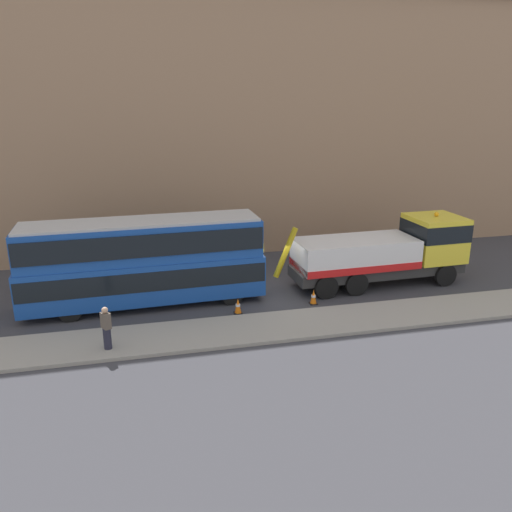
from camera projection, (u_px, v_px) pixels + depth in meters
The scene contains 8 objects.
ground_plane at pixel (275, 291), 25.76m from camera, with size 120.00×120.00×0.00m, color #38383D.
near_kerb at pixel (301, 324), 21.83m from camera, with size 60.00×2.80×0.15m, color gray.
building_facade at pixel (244, 120), 30.06m from camera, with size 60.00×1.50×16.00m.
recovery_tow_truck at pixel (387, 251), 26.28m from camera, with size 10.19×2.97×3.67m.
double_decker_bus at pixel (144, 259), 23.45m from camera, with size 11.12×2.95×4.06m.
pedestrian_onlooker at pixel (106, 328), 19.30m from camera, with size 0.42×0.48×1.71m.
traffic_cone_near_bus at pixel (238, 306), 22.98m from camera, with size 0.36×0.36×0.72m.
traffic_cone_midway at pixel (313, 297), 24.04m from camera, with size 0.36×0.36×0.72m.
Camera 1 is at (-6.45, -23.20, 9.35)m, focal length 35.88 mm.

